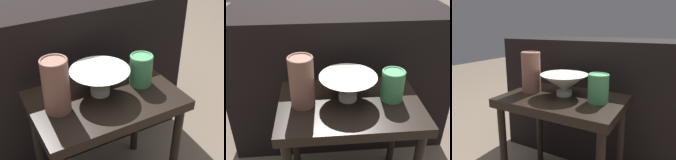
# 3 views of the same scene
# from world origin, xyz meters

# --- Properties ---
(table) EXTENTS (0.57, 0.38, 0.51)m
(table) POSITION_xyz_m (0.00, 0.00, 0.44)
(table) COLOR black
(table) RESTS_ON ground_plane
(couch_backdrop) EXTENTS (1.17, 0.50, 0.76)m
(couch_backdrop) POSITION_xyz_m (0.00, 0.50, 0.38)
(couch_backdrop) COLOR black
(couch_backdrop) RESTS_ON ground_plane
(bowl) EXTENTS (0.23, 0.23, 0.11)m
(bowl) POSITION_xyz_m (-0.01, 0.03, 0.58)
(bowl) COLOR silver
(bowl) RESTS_ON table
(vase_textured_left) EXTENTS (0.10, 0.10, 0.20)m
(vase_textured_left) POSITION_xyz_m (-0.18, 0.01, 0.62)
(vase_textured_left) COLOR brown
(vase_textured_left) RESTS_ON table
(vase_colorful_right) EXTENTS (0.09, 0.09, 0.13)m
(vase_colorful_right) POSITION_xyz_m (0.17, 0.01, 0.58)
(vase_colorful_right) COLOR #47995B
(vase_colorful_right) RESTS_ON table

